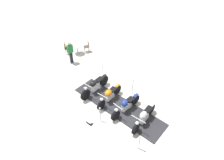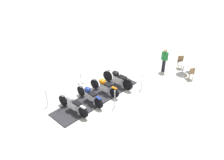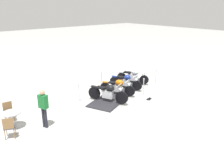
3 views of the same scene
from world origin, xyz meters
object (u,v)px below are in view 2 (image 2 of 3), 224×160
at_px(stanchion_right_rear, 47,101).
at_px(stanchion_left_mid, 115,102).
at_px(motorcycle_black, 117,78).
at_px(motorcycle_copper, 104,85).
at_px(motorcycle_navy, 89,94).
at_px(stanchion_right_mid, 81,84).
at_px(cafe_table, 184,66).
at_px(cafe_chair_near_table, 181,61).
at_px(info_placard, 81,83).
at_px(bystander_person, 165,58).
at_px(cafe_chair_across_table, 191,72).
at_px(stanchion_left_front, 142,85).
at_px(motorcycle_chrome, 72,103).

bearing_deg(stanchion_right_rear, stanchion_left_mid, -117.33).
bearing_deg(motorcycle_black, motorcycle_copper, 87.39).
height_order(motorcycle_navy, stanchion_right_mid, stanchion_right_mid).
bearing_deg(cafe_table, stanchion_right_rear, 88.17).
xyz_separation_m(motorcycle_black, stanchion_right_mid, (0.62, 2.15, -0.23)).
relative_size(motorcycle_black, stanchion_right_rear, 2.14).
relative_size(stanchion_left_mid, cafe_chair_near_table, 1.22).
relative_size(stanchion_right_rear, info_placard, 2.33).
relative_size(cafe_chair_near_table, bystander_person, 0.54).
bearing_deg(motorcycle_black, cafe_chair_across_table, -129.77).
xyz_separation_m(stanchion_right_mid, bystander_person, (-0.37, -5.94, 0.70)).
bearing_deg(info_placard, bystander_person, -30.83).
xyz_separation_m(motorcycle_black, stanchion_left_mid, (-1.98, 1.12, -0.18)).
height_order(motorcycle_navy, stanchion_left_front, stanchion_left_front).
distance_m(motorcycle_copper, stanchion_left_mid, 1.57).
xyz_separation_m(motorcycle_black, bystander_person, (0.25, -3.79, 0.47)).
bearing_deg(bystander_person, stanchion_left_front, 8.88).
bearing_deg(motorcycle_copper, motorcycle_navy, 86.41).
relative_size(motorcycle_navy, stanchion_right_rear, 2.10).
bearing_deg(cafe_chair_near_table, motorcycle_copper, -58.11).
bearing_deg(info_placard, stanchion_right_rear, -170.30).
distance_m(motorcycle_navy, stanchion_right_rear, 2.31).
bearing_deg(bystander_person, cafe_chair_across_table, 102.52).
height_order(stanchion_left_mid, cafe_chair_near_table, stanchion_left_mid).
height_order(stanchion_left_front, stanchion_right_mid, stanchion_right_mid).
bearing_deg(stanchion_left_mid, cafe_table, -76.72).
bearing_deg(cafe_table, stanchion_left_mid, 103.28).
bearing_deg(motorcycle_chrome, bystander_person, -102.78).
xyz_separation_m(motorcycle_black, stanchion_right_rear, (-0.28, 4.42, -0.24)).
relative_size(stanchion_right_mid, stanchion_left_mid, 0.94).
height_order(stanchion_left_front, cafe_chair_near_table, stanchion_left_front).
height_order(motorcycle_black, cafe_table, motorcycle_black).
bearing_deg(motorcycle_black, stanchion_left_front, -156.87).
relative_size(motorcycle_copper, bystander_person, 1.16).
xyz_separation_m(stanchion_right_rear, cafe_chair_across_table, (-1.11, -9.18, 0.20)).
distance_m(stanchion_right_rear, info_placard, 2.84).
relative_size(motorcycle_black, motorcycle_navy, 1.02).
xyz_separation_m(stanchion_left_front, cafe_table, (0.51, -3.71, 0.21)).
distance_m(motorcycle_black, motorcycle_copper, 1.19).
distance_m(stanchion_left_front, stanchion_right_rear, 5.63).
bearing_deg(cafe_chair_across_table, motorcycle_copper, 88.07).
xyz_separation_m(motorcycle_chrome, cafe_chair_near_table, (1.46, -8.53, 0.02)).
distance_m(stanchion_left_front, stanchion_left_mid, 2.44).
xyz_separation_m(motorcycle_navy, stanchion_left_mid, (-1.12, -1.08, -0.13)).
height_order(motorcycle_black, stanchion_right_rear, motorcycle_black).
xyz_separation_m(stanchion_right_mid, cafe_chair_across_table, (-2.01, -6.90, 0.19)).
bearing_deg(cafe_table, motorcycle_black, 83.27).
height_order(motorcycle_black, cafe_chair_near_table, motorcycle_black).
xyz_separation_m(motorcycle_navy, motorcycle_chrome, (-0.43, 1.10, 0.01)).
height_order(motorcycle_copper, info_placard, motorcycle_copper).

